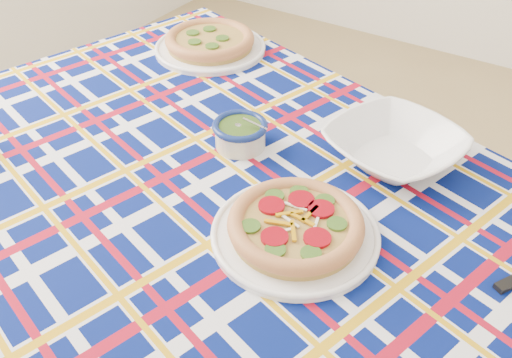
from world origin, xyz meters
The scene contains 6 objects.
dining_table centered at (-0.26, -0.17, 0.61)m, with size 1.63×1.27×0.67m.
tablecloth centered at (-0.26, -0.17, 0.63)m, with size 1.46×0.92×0.09m, color #041154, non-canonical shape.
main_focaccia_plate centered at (-0.13, -0.21, 0.70)m, with size 0.28×0.28×0.05m, color #AB853C, non-canonical shape.
pesto_bowl centered at (-0.34, -0.05, 0.71)m, with size 0.11×0.11×0.06m, color #21390F, non-canonical shape.
serving_bowl centered at (-0.08, 0.07, 0.71)m, with size 0.24×0.24×0.06m, color white.
second_focaccia_plate centered at (-0.64, 0.26, 0.70)m, with size 0.29×0.29×0.05m, color #AB853C, non-canonical shape.
Camera 1 is at (0.18, -0.80, 1.32)m, focal length 40.00 mm.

